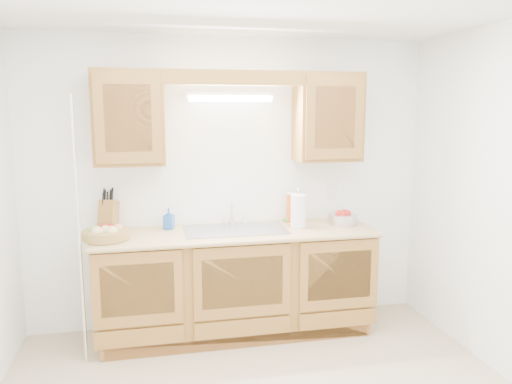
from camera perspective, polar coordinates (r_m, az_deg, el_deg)
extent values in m
cube|color=white|center=(4.38, -3.01, 0.98)|extent=(3.50, 0.02, 2.50)
cube|color=white|center=(1.58, 14.77, -14.83)|extent=(3.50, 0.02, 2.50)
cube|color=#9F6B2E|center=(4.29, -2.29, -10.37)|extent=(2.20, 0.60, 0.86)
cube|color=tan|center=(4.15, -2.29, -4.71)|extent=(2.30, 0.63, 0.04)
cube|color=#9F6B2E|center=(4.12, -14.32, 8.21)|extent=(0.55, 0.33, 0.75)
cube|color=#9F6B2E|center=(4.38, 8.17, 8.45)|extent=(0.55, 0.33, 0.75)
cube|color=#9F6B2E|center=(4.03, -2.42, 12.94)|extent=(2.20, 0.05, 0.12)
cylinder|color=white|center=(4.23, -2.89, 10.60)|extent=(0.70, 0.05, 0.05)
cube|color=white|center=(4.26, -2.96, 11.00)|extent=(0.76, 0.06, 0.05)
cube|color=#9E9EA3|center=(4.16, -2.34, -4.34)|extent=(0.84, 0.46, 0.01)
cube|color=#9E9EA3|center=(4.15, -5.20, -5.58)|extent=(0.39, 0.40, 0.16)
cube|color=#9E9EA3|center=(4.22, 0.49, -5.30)|extent=(0.39, 0.40, 0.16)
cylinder|color=silver|center=(4.35, -2.78, -3.51)|extent=(0.06, 0.06, 0.04)
cylinder|color=silver|center=(4.33, -2.79, -2.47)|extent=(0.02, 0.02, 0.16)
cylinder|color=silver|center=(4.26, -2.69, -1.43)|extent=(0.02, 0.12, 0.02)
cylinder|color=white|center=(4.36, -1.23, -2.92)|extent=(0.03, 0.03, 0.12)
cylinder|color=silver|center=(3.86, -19.57, -4.50)|extent=(0.03, 0.03, 2.00)
cube|color=white|center=(4.63, 8.71, 0.09)|extent=(0.08, 0.01, 0.12)
cylinder|color=#AF8846|center=(4.02, -16.79, -4.68)|extent=(0.38, 0.38, 0.07)
sphere|color=#D8C67F|center=(3.98, -17.71, -4.38)|extent=(0.09, 0.09, 0.09)
sphere|color=#D8C67F|center=(3.96, -16.15, -4.38)|extent=(0.09, 0.09, 0.09)
sphere|color=tan|center=(4.05, -15.50, -4.09)|extent=(0.08, 0.08, 0.08)
sphere|color=#B01714|center=(4.08, -17.02, -4.08)|extent=(0.08, 0.08, 0.08)
sphere|color=#72A53F|center=(4.05, -18.17, -4.20)|extent=(0.08, 0.08, 0.08)
sphere|color=#D8C67F|center=(4.01, -16.82, -4.27)|extent=(0.09, 0.09, 0.09)
sphere|color=#B01714|center=(4.10, -16.29, -3.98)|extent=(0.08, 0.08, 0.08)
cube|color=#9F6B2E|center=(4.30, -16.51, -2.59)|extent=(0.18, 0.24, 0.28)
cylinder|color=black|center=(4.26, -17.08, -0.72)|extent=(0.03, 0.04, 0.10)
cylinder|color=black|center=(4.25, -16.63, -0.66)|extent=(0.03, 0.04, 0.10)
cylinder|color=black|center=(4.25, -16.17, -0.59)|extent=(0.03, 0.04, 0.10)
cylinder|color=black|center=(4.30, -16.89, -0.46)|extent=(0.03, 0.04, 0.10)
cylinder|color=black|center=(4.29, -16.29, -0.38)|extent=(0.03, 0.04, 0.10)
cylinder|color=black|center=(4.33, -17.00, -0.28)|extent=(0.03, 0.04, 0.10)
cylinder|color=black|center=(4.32, -16.11, -0.20)|extent=(0.03, 0.04, 0.10)
cylinder|color=#E4580C|center=(4.45, 4.09, -1.84)|extent=(0.10, 0.10, 0.25)
cylinder|color=white|center=(4.42, 4.11, -0.17)|extent=(0.09, 0.09, 0.01)
imported|color=#2356B2|center=(4.25, -9.93, -3.02)|extent=(0.10, 0.10, 0.17)
cube|color=#CC333F|center=(4.50, 3.96, -3.31)|extent=(0.14, 0.11, 0.01)
cube|color=green|center=(4.50, 3.97, -3.17)|extent=(0.14, 0.11, 0.02)
cylinder|color=silver|center=(4.28, 4.83, -3.95)|extent=(0.16, 0.16, 0.01)
cylinder|color=silver|center=(4.24, 4.86, -1.91)|extent=(0.02, 0.02, 0.32)
cylinder|color=white|center=(4.25, 4.86, -2.11)|extent=(0.16, 0.16, 0.27)
sphere|color=silver|center=(4.22, 4.89, 0.22)|extent=(0.02, 0.02, 0.02)
cylinder|color=silver|center=(4.41, 9.81, -3.07)|extent=(0.29, 0.29, 0.10)
sphere|color=#B01714|center=(4.39, 9.48, -2.47)|extent=(0.07, 0.07, 0.07)
sphere|color=#B01714|center=(4.43, 10.09, -2.38)|extent=(0.07, 0.07, 0.07)
sphere|color=#B01714|center=(4.37, 9.97, -2.53)|extent=(0.07, 0.07, 0.07)
sphere|color=#B01714|center=(4.40, 10.39, -2.48)|extent=(0.07, 0.07, 0.07)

